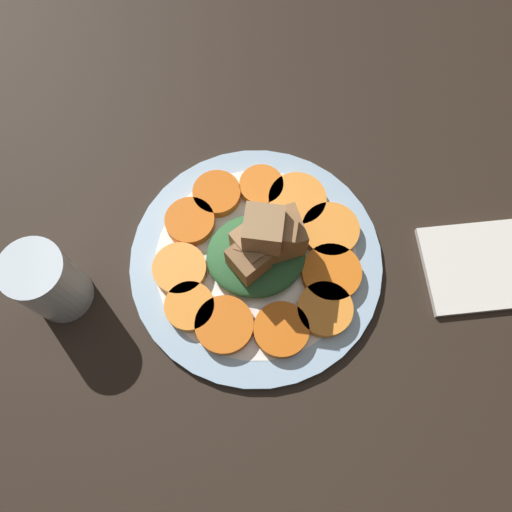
# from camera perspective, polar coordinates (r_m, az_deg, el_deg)

# --- Properties ---
(table_slab) EXTENTS (1.20, 1.20, 0.02)m
(table_slab) POSITION_cam_1_polar(r_m,az_deg,el_deg) (0.60, 0.00, -1.03)
(table_slab) COLOR black
(table_slab) RESTS_ON ground
(plate) EXTENTS (0.29, 0.29, 0.01)m
(plate) POSITION_cam_1_polar(r_m,az_deg,el_deg) (0.58, 0.00, -0.54)
(plate) COLOR #99B7D1
(plate) RESTS_ON table_slab
(carrot_slice_0) EXTENTS (0.06, 0.06, 0.01)m
(carrot_slice_0) POSITION_cam_1_polar(r_m,az_deg,el_deg) (0.59, -7.54, 3.92)
(carrot_slice_0) COLOR orange
(carrot_slice_0) RESTS_ON plate
(carrot_slice_1) EXTENTS (0.06, 0.06, 0.01)m
(carrot_slice_1) POSITION_cam_1_polar(r_m,az_deg,el_deg) (0.57, -8.71, -1.50)
(carrot_slice_1) COLOR #F99439
(carrot_slice_1) RESTS_ON plate
(carrot_slice_2) EXTENTS (0.06, 0.06, 0.01)m
(carrot_slice_2) POSITION_cam_1_polar(r_m,az_deg,el_deg) (0.56, -7.57, -5.76)
(carrot_slice_2) COLOR orange
(carrot_slice_2) RESTS_ON plate
(carrot_slice_3) EXTENTS (0.06, 0.06, 0.01)m
(carrot_slice_3) POSITION_cam_1_polar(r_m,az_deg,el_deg) (0.55, -3.64, -7.89)
(carrot_slice_3) COLOR orange
(carrot_slice_3) RESTS_ON plate
(carrot_slice_4) EXTENTS (0.06, 0.06, 0.01)m
(carrot_slice_4) POSITION_cam_1_polar(r_m,az_deg,el_deg) (0.55, 2.90, -8.42)
(carrot_slice_4) COLOR #D66114
(carrot_slice_4) RESTS_ON plate
(carrot_slice_5) EXTENTS (0.06, 0.06, 0.01)m
(carrot_slice_5) POSITION_cam_1_polar(r_m,az_deg,el_deg) (0.56, 7.86, -6.08)
(carrot_slice_5) COLOR orange
(carrot_slice_5) RESTS_ON plate
(carrot_slice_6) EXTENTS (0.07, 0.07, 0.01)m
(carrot_slice_6) POSITION_cam_1_polar(r_m,az_deg,el_deg) (0.57, 8.59, -1.95)
(carrot_slice_6) COLOR orange
(carrot_slice_6) RESTS_ON plate
(carrot_slice_7) EXTENTS (0.07, 0.07, 0.01)m
(carrot_slice_7) POSITION_cam_1_polar(r_m,az_deg,el_deg) (0.59, 8.47, 2.91)
(carrot_slice_7) COLOR orange
(carrot_slice_7) RESTS_ON plate
(carrot_slice_8) EXTENTS (0.07, 0.07, 0.01)m
(carrot_slice_8) POSITION_cam_1_polar(r_m,az_deg,el_deg) (0.60, 4.71, 6.38)
(carrot_slice_8) COLOR orange
(carrot_slice_8) RESTS_ON plate
(carrot_slice_9) EXTENTS (0.05, 0.05, 0.01)m
(carrot_slice_9) POSITION_cam_1_polar(r_m,az_deg,el_deg) (0.61, 0.61, 7.98)
(carrot_slice_9) COLOR orange
(carrot_slice_9) RESTS_ON plate
(carrot_slice_10) EXTENTS (0.06, 0.06, 0.01)m
(carrot_slice_10) POSITION_cam_1_polar(r_m,az_deg,el_deg) (0.60, -4.50, 7.11)
(carrot_slice_10) COLOR #D66014
(carrot_slice_10) RESTS_ON plate
(center_pile) EXTENTS (0.11, 0.10, 0.11)m
(center_pile) POSITION_cam_1_polar(r_m,az_deg,el_deg) (0.54, 0.55, 0.95)
(center_pile) COLOR #2D6033
(center_pile) RESTS_ON plate
(fork) EXTENTS (0.17, 0.07, 0.00)m
(fork) POSITION_cam_1_polar(r_m,az_deg,el_deg) (0.56, -0.96, -6.49)
(fork) COLOR silver
(fork) RESTS_ON plate
(water_glass) EXTENTS (0.07, 0.07, 0.10)m
(water_glass) POSITION_cam_1_polar(r_m,az_deg,el_deg) (0.57, -22.62, -2.80)
(water_glass) COLOR silver
(water_glass) RESTS_ON table_slab
(napkin) EXTENTS (0.18, 0.11, 0.01)m
(napkin) POSITION_cam_1_polar(r_m,az_deg,el_deg) (0.65, 26.15, -0.85)
(napkin) COLOR silver
(napkin) RESTS_ON table_slab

